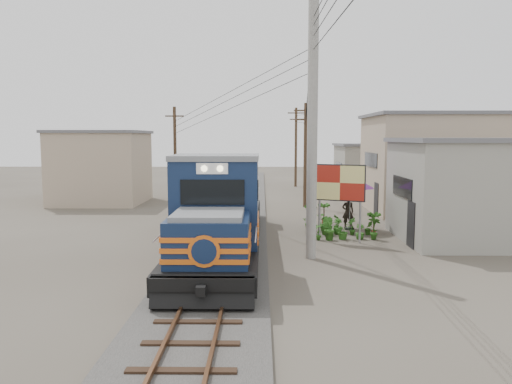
{
  "coord_description": "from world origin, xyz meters",
  "views": [
    {
      "loc": [
        1.58,
        -19.7,
        4.74
      ],
      "look_at": [
        1.3,
        3.26,
        2.2
      ],
      "focal_mm": 35.0,
      "sensor_mm": 36.0,
      "label": 1
    }
  ],
  "objects_px": {
    "locomotive": "(224,209)",
    "vendor": "(348,212)",
    "market_umbrella": "(350,182)",
    "billboard": "(340,185)"
  },
  "relations": [
    {
      "from": "vendor",
      "to": "locomotive",
      "type": "bearing_deg",
      "value": 34.66
    },
    {
      "from": "billboard",
      "to": "vendor",
      "type": "relative_size",
      "value": 2.06
    },
    {
      "from": "locomotive",
      "to": "billboard",
      "type": "xyz_separation_m",
      "value": [
        5.09,
        1.6,
        0.86
      ]
    },
    {
      "from": "billboard",
      "to": "market_umbrella",
      "type": "height_order",
      "value": "billboard"
    },
    {
      "from": "market_umbrella",
      "to": "vendor",
      "type": "height_order",
      "value": "market_umbrella"
    },
    {
      "from": "locomotive",
      "to": "billboard",
      "type": "height_order",
      "value": "locomotive"
    },
    {
      "from": "market_umbrella",
      "to": "vendor",
      "type": "relative_size",
      "value": 1.77
    },
    {
      "from": "locomotive",
      "to": "vendor",
      "type": "xyz_separation_m",
      "value": [
        6.06,
        4.97,
        -0.89
      ]
    },
    {
      "from": "locomotive",
      "to": "market_umbrella",
      "type": "relative_size",
      "value": 5.34
    },
    {
      "from": "locomotive",
      "to": "vendor",
      "type": "relative_size",
      "value": 9.44
    }
  ]
}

